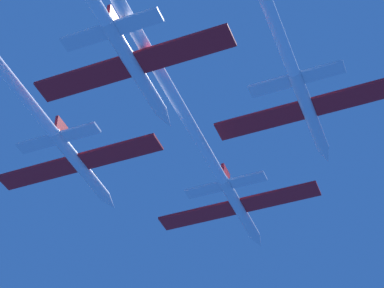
% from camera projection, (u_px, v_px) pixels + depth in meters
% --- Properties ---
extents(jet_lead, '(17.12, 55.14, 2.84)m').
position_uv_depth(jet_lead, '(183.00, 111.00, 62.49)').
color(jet_lead, white).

